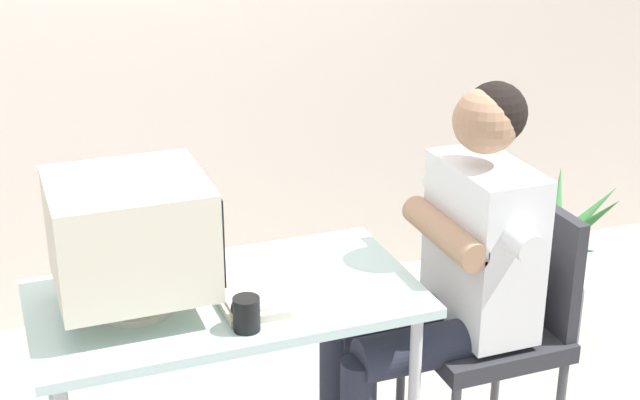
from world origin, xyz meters
TOP-DOWN VIEW (x-y plane):
  - desk at (0.00, 0.00)m, footprint 1.11×0.60m
  - crt_monitor at (-0.25, 0.00)m, footprint 0.42×0.39m
  - keyboard at (0.05, 0.02)m, footprint 0.18×0.44m
  - office_chair at (0.90, -0.04)m, footprint 0.44×0.44m
  - person_seated at (0.70, -0.04)m, footprint 0.74×0.60m
  - potted_plant at (1.46, 0.51)m, footprint 0.62×0.64m
  - desk_mug at (0.00, -0.21)m, footprint 0.07×0.08m

SIDE VIEW (x-z plane):
  - potted_plant at x=1.46m, z-range -0.06..0.65m
  - office_chair at x=0.90m, z-range 0.07..0.94m
  - desk at x=0.00m, z-range 0.29..1.02m
  - person_seated at x=0.70m, z-range 0.06..1.34m
  - keyboard at x=0.05m, z-range 0.73..0.76m
  - desk_mug at x=0.00m, z-range 0.73..0.82m
  - crt_monitor at x=-0.25m, z-range 0.76..1.15m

